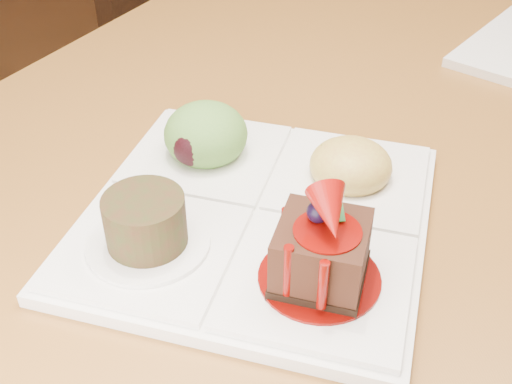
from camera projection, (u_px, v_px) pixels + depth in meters
The scene contains 4 objects.
ground at pixel (426, 338), 1.42m from camera, with size 6.00×6.00×0.00m, color #562F18.
dining_table at pixel (496, 52), 1.01m from camera, with size 1.00×1.80×0.75m.
chair_left at pixel (183, 1), 1.56m from camera, with size 0.52×0.52×0.96m.
sampler_plate at pixel (255, 200), 0.56m from camera, with size 0.35×0.35×0.11m.
Camera 1 is at (0.12, -1.00, 1.12)m, focal length 45.00 mm.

